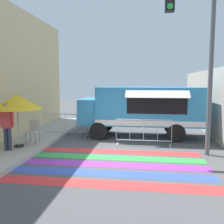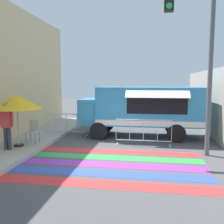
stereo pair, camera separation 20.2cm
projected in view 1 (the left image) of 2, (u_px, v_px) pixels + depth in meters
name	position (u px, v px, depth m)	size (l,w,h in m)	color
ground_plane	(110.00, 157.00, 8.71)	(60.00, 60.00, 0.00)	#4C4C4F
concrete_wall_right	(219.00, 105.00, 10.88)	(0.20, 16.00, 3.22)	#A39E93
crosswalk_painted	(106.00, 164.00, 7.87)	(6.40, 3.60, 0.01)	red
food_truck	(140.00, 107.00, 11.81)	(5.70, 2.50, 2.36)	#338CBF
traffic_signal_pole	(188.00, 32.00, 8.55)	(4.31, 0.29, 6.30)	#515456
patio_umbrella	(17.00, 102.00, 9.27)	(1.86, 1.86, 2.00)	black
folding_chair	(33.00, 130.00, 10.04)	(0.40, 0.40, 0.89)	#4C4C51
vendor_person	(7.00, 123.00, 8.86)	(0.53, 0.23, 1.72)	#2D3347
barricade_front	(144.00, 132.00, 10.26)	(2.29, 0.44, 1.08)	#B7BABF
barricade_side	(66.00, 125.00, 12.13)	(2.17, 0.44, 1.08)	#B7BABF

